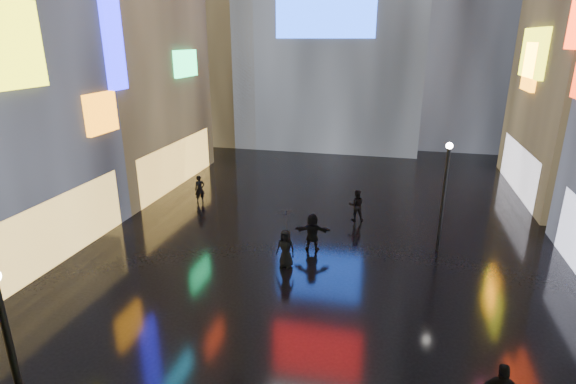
% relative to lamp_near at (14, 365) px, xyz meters
% --- Properties ---
extents(ground, '(140.00, 140.00, 0.00)m').
position_rel_lamp_near_xyz_m(ground, '(4.40, 14.51, -2.94)').
color(ground, black).
rests_on(ground, ground).
extents(building_left_far, '(10.28, 12.00, 22.00)m').
position_rel_lamp_near_xyz_m(building_left_far, '(-11.58, 20.51, 8.04)').
color(building_left_far, black).
rests_on(building_left_far, ground).
extents(lamp_near, '(0.30, 0.30, 5.20)m').
position_rel_lamp_near_xyz_m(lamp_near, '(0.00, 0.00, 0.00)').
color(lamp_near, black).
rests_on(lamp_near, ground).
extents(lamp_far, '(0.30, 0.30, 5.20)m').
position_rel_lamp_near_xyz_m(lamp_far, '(9.83, 14.10, 0.00)').
color(lamp_far, black).
rests_on(lamp_far, ground).
extents(pedestrian_4, '(0.92, 0.67, 1.72)m').
position_rel_lamp_near_xyz_m(pedestrian_4, '(3.24, 10.88, -2.08)').
color(pedestrian_4, black).
rests_on(pedestrian_4, ground).
extents(pedestrian_5, '(1.75, 0.74, 1.83)m').
position_rel_lamp_near_xyz_m(pedestrian_5, '(4.07, 12.73, -2.03)').
color(pedestrian_5, black).
rests_on(pedestrian_5, ground).
extents(pedestrian_6, '(0.73, 0.69, 1.68)m').
position_rel_lamp_near_xyz_m(pedestrian_6, '(-3.77, 17.55, -2.10)').
color(pedestrian_6, black).
rests_on(pedestrian_6, ground).
extents(pedestrian_7, '(0.95, 0.80, 1.74)m').
position_rel_lamp_near_xyz_m(pedestrian_7, '(5.72, 16.95, -2.08)').
color(pedestrian_7, black).
rests_on(pedestrian_7, ground).
extents(umbrella_2, '(1.13, 1.11, 0.93)m').
position_rel_lamp_near_xyz_m(umbrella_2, '(3.24, 10.88, -0.76)').
color(umbrella_2, black).
rests_on(umbrella_2, pedestrian_4).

